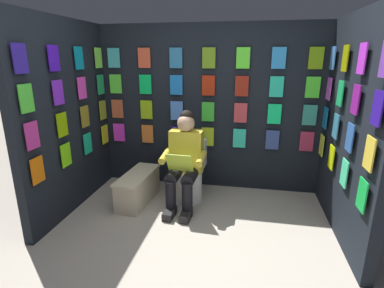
{
  "coord_description": "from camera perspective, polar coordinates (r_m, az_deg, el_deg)",
  "views": [
    {
      "loc": [
        -0.52,
        2.2,
        1.8
      ],
      "look_at": [
        0.08,
        -0.97,
        0.85
      ],
      "focal_mm": 27.73,
      "sensor_mm": 36.0,
      "label": 1
    }
  ],
  "objects": [
    {
      "name": "display_wall_left",
      "position": [
        3.32,
        28.36,
        2.53
      ],
      "size": [
        0.14,
        1.77,
        2.23
      ],
      "color": "black",
      "rests_on": "ground"
    },
    {
      "name": "toilet",
      "position": [
        3.9,
        -0.63,
        -5.83
      ],
      "size": [
        0.41,
        0.56,
        0.77
      ],
      "rotation": [
        0.0,
        0.0,
        -0.04
      ],
      "color": "white",
      "rests_on": "ground"
    },
    {
      "name": "ground_plane",
      "position": [
        2.89,
        -2.25,
        -22.13
      ],
      "size": [
        30.0,
        30.0,
        0.0
      ],
      "primitive_type": "plane",
      "color": "#B2A899"
    },
    {
      "name": "display_wall_back",
      "position": [
        4.11,
        3.25,
        6.8
      ],
      "size": [
        3.09,
        0.14,
        2.23
      ],
      "color": "black",
      "rests_on": "ground"
    },
    {
      "name": "display_wall_right",
      "position": [
        3.78,
        -22.81,
        4.69
      ],
      "size": [
        0.14,
        1.77,
        2.23
      ],
      "color": "black",
      "rests_on": "ground"
    },
    {
      "name": "comic_longbox_near",
      "position": [
        3.9,
        -10.33,
        -8.26
      ],
      "size": [
        0.37,
        0.82,
        0.38
      ],
      "rotation": [
        0.0,
        0.0,
        -0.07
      ],
      "color": "beige",
      "rests_on": "ground"
    },
    {
      "name": "person_reading",
      "position": [
        3.59,
        -1.49,
        -3.13
      ],
      "size": [
        0.54,
        0.69,
        1.19
      ],
      "rotation": [
        0.0,
        0.0,
        -0.04
      ],
      "color": "gold",
      "rests_on": "ground"
    }
  ]
}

